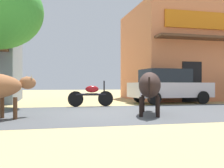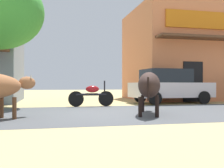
{
  "view_description": "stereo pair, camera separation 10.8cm",
  "coord_description": "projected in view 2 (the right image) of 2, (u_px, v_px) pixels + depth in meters",
  "views": [
    {
      "loc": [
        -2.17,
        -8.5,
        0.9
      ],
      "look_at": [
        0.23,
        1.2,
        0.93
      ],
      "focal_mm": 44.08,
      "sensor_mm": 36.0,
      "label": 1
    },
    {
      "loc": [
        -2.06,
        -8.53,
        0.9
      ],
      "look_at": [
        0.23,
        1.2,
        0.93
      ],
      "focal_mm": 44.08,
      "sensor_mm": 36.0,
      "label": 2
    }
  ],
  "objects": [
    {
      "name": "parked_motorcycle",
      "position": [
        92.0,
        95.0,
        11.38
      ],
      "size": [
        1.89,
        0.25,
        1.07
      ],
      "color": "black",
      "rests_on": "ground"
    },
    {
      "name": "cow_far_dark",
      "position": [
        149.0,
        85.0,
        8.36
      ],
      "size": [
        1.48,
        2.72,
        1.28
      ],
      "color": "#30211D",
      "rests_on": "ground"
    },
    {
      "name": "asphalt_road",
      "position": [
        114.0,
        113.0,
        8.77
      ],
      "size": [
        72.0,
        5.48,
        0.0
      ],
      "primitive_type": "cube",
      "color": "#46494C",
      "rests_on": "ground"
    },
    {
      "name": "storefront_right_club",
      "position": [
        188.0,
        55.0,
        17.33
      ],
      "size": [
        6.99,
        6.64,
        5.5
      ],
      "color": "#DD7F51",
      "rests_on": "ground"
    },
    {
      "name": "ground",
      "position": [
        114.0,
        113.0,
        8.77
      ],
      "size": [
        80.0,
        80.0,
        0.0
      ],
      "primitive_type": "plane",
      "color": "tan"
    },
    {
      "name": "parked_hatchback_car",
      "position": [
        169.0,
        86.0,
        13.26
      ],
      "size": [
        3.91,
        2.07,
        1.64
      ],
      "color": "silver",
      "rests_on": "ground"
    }
  ]
}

